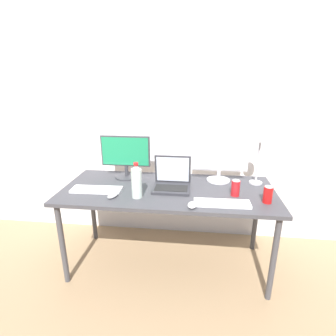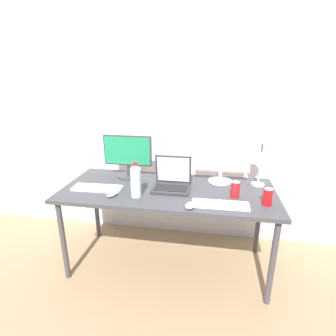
# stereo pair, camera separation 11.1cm
# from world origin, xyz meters

# --- Properties ---
(ground_plane) EXTENTS (16.00, 16.00, 0.00)m
(ground_plane) POSITION_xyz_m (0.00, 0.00, 0.00)
(ground_plane) COLOR #9E7F5B
(wall_back) EXTENTS (7.00, 0.08, 2.60)m
(wall_back) POSITION_xyz_m (0.00, 0.59, 1.30)
(wall_back) COLOR silver
(wall_back) RESTS_ON ground
(work_desk) EXTENTS (1.74, 0.75, 0.74)m
(work_desk) POSITION_xyz_m (0.00, 0.00, 0.68)
(work_desk) COLOR #424247
(work_desk) RESTS_ON ground
(monitor_left) EXTENTS (0.44, 0.21, 0.38)m
(monitor_left) POSITION_xyz_m (-0.41, 0.22, 0.95)
(monitor_left) COLOR #38383D
(monitor_left) RESTS_ON work_desk
(monitor_center) EXTENTS (0.48, 0.20, 0.40)m
(monitor_center) POSITION_xyz_m (0.42, 0.23, 0.96)
(monitor_center) COLOR silver
(monitor_center) RESTS_ON work_desk
(laptop_silver) EXTENTS (0.30, 0.25, 0.26)m
(laptop_silver) POSITION_xyz_m (0.03, 0.02, 0.80)
(laptop_silver) COLOR #2D2D33
(laptop_silver) RESTS_ON work_desk
(keyboard_main) EXTENTS (0.40, 0.13, 0.02)m
(keyboard_main) POSITION_xyz_m (0.42, -0.24, 0.75)
(keyboard_main) COLOR white
(keyboard_main) RESTS_ON work_desk
(keyboard_aux) EXTENTS (0.41, 0.15, 0.02)m
(keyboard_aux) POSITION_xyz_m (-0.57, -0.11, 0.75)
(keyboard_aux) COLOR white
(keyboard_aux) RESTS_ON work_desk
(mouse_by_keyboard) EXTENTS (0.08, 0.11, 0.03)m
(mouse_by_keyboard) POSITION_xyz_m (0.21, -0.30, 0.76)
(mouse_by_keyboard) COLOR silver
(mouse_by_keyboard) RESTS_ON work_desk
(mouse_by_laptop) EXTENTS (0.09, 0.12, 0.03)m
(mouse_by_laptop) POSITION_xyz_m (-0.40, -0.21, 0.76)
(mouse_by_laptop) COLOR silver
(mouse_by_laptop) RESTS_ON work_desk
(water_bottle) EXTENTS (0.08, 0.08, 0.28)m
(water_bottle) POSITION_xyz_m (-0.22, -0.19, 0.87)
(water_bottle) COLOR silver
(water_bottle) RESTS_ON work_desk
(soda_can_near_keyboard) EXTENTS (0.07, 0.07, 0.13)m
(soda_can_near_keyboard) POSITION_xyz_m (0.53, -0.07, 0.80)
(soda_can_near_keyboard) COLOR red
(soda_can_near_keyboard) RESTS_ON work_desk
(soda_can_by_laptop) EXTENTS (0.07, 0.07, 0.13)m
(soda_can_by_laptop) POSITION_xyz_m (0.75, -0.17, 0.80)
(soda_can_by_laptop) COLOR red
(soda_can_by_laptop) RESTS_ON work_desk
(desk_lamp) EXTENTS (0.11, 0.18, 0.49)m
(desk_lamp) POSITION_xyz_m (0.74, 0.16, 1.08)
(desk_lamp) COLOR #B7B7BC
(desk_lamp) RESTS_ON work_desk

